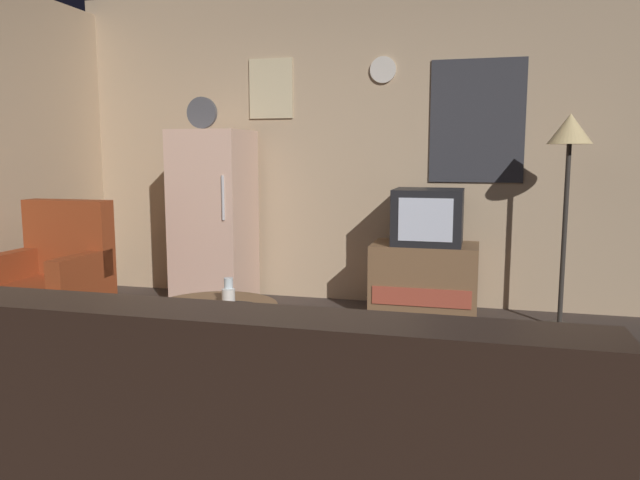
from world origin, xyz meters
The scene contains 11 objects.
ground_plane centered at (0.00, 0.00, 0.00)m, with size 12.00×12.00×0.00m, color #3D332D.
wall_with_art centered at (0.01, 2.45, 1.37)m, with size 5.20×0.12×2.73m.
fridge centered at (-1.14, 1.99, 0.75)m, with size 0.60×0.62×1.77m.
tv_stand centered at (0.66, 2.04, 0.29)m, with size 0.84×0.53×0.58m.
crt_tv centered at (0.68, 2.04, 0.80)m, with size 0.54×0.51×0.44m.
standing_lamp centered at (1.69, 1.93, 1.36)m, with size 0.32×0.32×1.59m.
coffee_table centered at (-0.37, 0.27, 0.22)m, with size 0.72×0.72×0.44m.
wine_glass centered at (-0.31, 0.33, 0.52)m, with size 0.05×0.05×0.15m, color silver.
mug_ceramic_white centered at (-0.30, 0.30, 0.49)m, with size 0.08×0.08×0.09m, color silver.
remote_control centered at (-0.23, 0.29, 0.46)m, with size 0.15×0.04×0.02m, color black.
armchair centered at (-1.90, 0.85, 0.34)m, with size 0.68×0.68×0.96m.
Camera 1 is at (1.07, -2.87, 1.30)m, focal length 34.34 mm.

